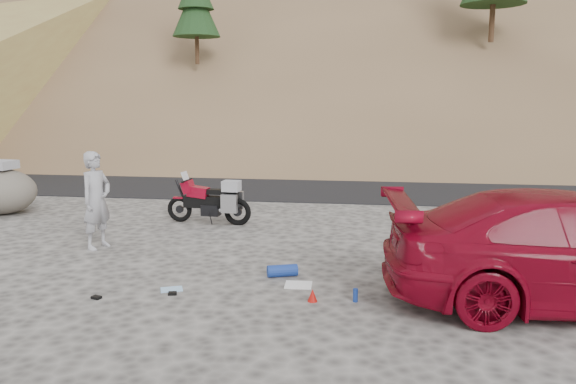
{
  "coord_description": "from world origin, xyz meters",
  "views": [
    {
      "loc": [
        3.17,
        -9.33,
        2.84
      ],
      "look_at": [
        1.64,
        1.39,
        1.0
      ],
      "focal_mm": 35.0,
      "sensor_mm": 36.0,
      "label": 1
    }
  ],
  "objects": [
    {
      "name": "gear_bottle",
      "position": [
        3.05,
        -1.76,
        0.09
      ],
      "size": [
        0.07,
        0.07,
        0.19
      ],
      "primitive_type": "cylinder",
      "rotation": [
        0.0,
        0.0,
        -0.06
      ],
      "color": "navy",
      "rests_on": "ground"
    },
    {
      "name": "gear_white_cloth",
      "position": [
        2.17,
        -1.19,
        0.01
      ],
      "size": [
        0.42,
        0.38,
        0.01
      ],
      "primitive_type": "cube",
      "rotation": [
        0.0,
        0.0,
        0.05
      ],
      "color": "white",
      "rests_on": "ground"
    },
    {
      "name": "gear_blue_mat",
      "position": [
        1.86,
        -0.8,
        0.1
      ],
      "size": [
        0.52,
        0.34,
        0.19
      ],
      "primitive_type": "cylinder",
      "rotation": [
        0.0,
        1.57,
        0.34
      ],
      "color": "navy",
      "rests_on": "ground"
    },
    {
      "name": "boulder",
      "position": [
        -5.7,
        3.07,
        0.57
      ],
      "size": [
        2.1,
        1.95,
        1.29
      ],
      "rotation": [
        0.0,
        0.0,
        -0.35
      ],
      "color": "#524C46",
      "rests_on": "ground"
    },
    {
      "name": "ground",
      "position": [
        0.0,
        0.0,
        0.0
      ],
      "size": [
        140.0,
        140.0,
        0.0
      ],
      "primitive_type": "plane",
      "color": "#44413F",
      "rests_on": "ground"
    },
    {
      "name": "motorcycle",
      "position": [
        -0.28,
        2.74,
        0.51
      ],
      "size": [
        2.01,
        0.67,
        1.19
      ],
      "rotation": [
        0.0,
        0.0,
        -0.08
      ],
      "color": "black",
      "rests_on": "ground"
    },
    {
      "name": "gear_glove_a",
      "position": [
        -0.61,
        -2.17,
        0.02
      ],
      "size": [
        0.15,
        0.13,
        0.04
      ],
      "primitive_type": "cube",
      "rotation": [
        0.0,
        0.0,
        -0.31
      ],
      "color": "black",
      "rests_on": "ground"
    },
    {
      "name": "gear_glove_b",
      "position": [
        0.41,
        -1.86,
        0.02
      ],
      "size": [
        0.14,
        0.12,
        0.04
      ],
      "primitive_type": "cube",
      "rotation": [
        0.0,
        0.0,
        0.24
      ],
      "color": "black",
      "rests_on": "ground"
    },
    {
      "name": "gear_funnel",
      "position": [
        2.45,
        -1.84,
        0.09
      ],
      "size": [
        0.16,
        0.16,
        0.18
      ],
      "primitive_type": "cone",
      "rotation": [
        0.0,
        0.0,
        -0.18
      ],
      "color": "#AA100B",
      "rests_on": "ground"
    },
    {
      "name": "man",
      "position": [
        -1.85,
        0.42,
        0.0
      ],
      "size": [
        0.63,
        0.78,
        1.85
      ],
      "primitive_type": "imported",
      "rotation": [
        0.0,
        0.0,
        1.25
      ],
      "color": "#9C9CA2",
      "rests_on": "ground"
    },
    {
      "name": "road",
      "position": [
        0.0,
        9.0,
        0.0
      ],
      "size": [
        120.0,
        7.0,
        0.05
      ],
      "primitive_type": "cube",
      "color": "black",
      "rests_on": "ground"
    },
    {
      "name": "hillside",
      "position": [
        -0.05,
        40.88,
        11.08
      ],
      "size": [
        120.0,
        73.0,
        46.72
      ],
      "color": "brown",
      "rests_on": "ground"
    },
    {
      "name": "gear_blue_cloth",
      "position": [
        0.32,
        -1.65,
        0.01
      ],
      "size": [
        0.39,
        0.34,
        0.01
      ],
      "primitive_type": "cube",
      "rotation": [
        0.0,
        0.0,
        0.39
      ],
      "color": "#98C3EB",
      "rests_on": "ground"
    }
  ]
}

